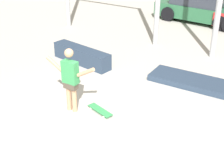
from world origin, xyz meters
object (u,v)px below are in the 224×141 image
object	(u,v)px
skateboard	(100,110)
grind_box	(82,56)
manual_pad	(207,85)
skateboarder	(70,77)
parked_car_green	(200,8)

from	to	relation	value
skateboard	grind_box	distance (m)	3.26
skateboard	manual_pad	world-z (taller)	manual_pad
skateboarder	manual_pad	world-z (taller)	skateboarder
grind_box	parked_car_green	size ratio (longest dim) A/B	0.53
skateboard	parked_car_green	xyz separation A→B (m)	(-0.86, 9.57, 0.62)
skateboarder	grind_box	size ratio (longest dim) A/B	0.72
skateboard	manual_pad	xyz separation A→B (m)	(1.80, 2.81, 0.03)
manual_pad	parked_car_green	bearing A→B (deg)	111.50
grind_box	manual_pad	bearing A→B (deg)	8.16
skateboarder	manual_pad	size ratio (longest dim) A/B	0.49
grind_box	parked_car_green	world-z (taller)	parked_car_green
skateboarder	manual_pad	bearing A→B (deg)	49.67
manual_pad	parked_car_green	xyz separation A→B (m)	(-2.66, 6.75, 0.60)
manual_pad	parked_car_green	distance (m)	7.28
skateboarder	manual_pad	distance (m)	4.06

